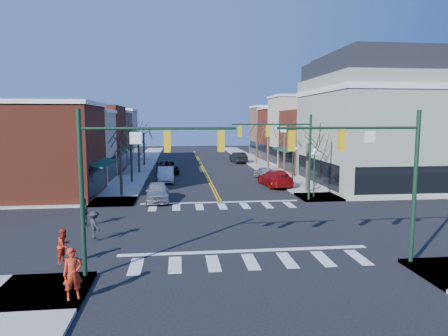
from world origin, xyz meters
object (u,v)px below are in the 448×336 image
object	(u,v)px
car_left_near	(157,192)
pedestrian_dark_a	(84,211)
car_right_far	(238,157)
pedestrian_red_b	(64,246)
lamppost_corner	(314,164)
car_left_far	(167,167)
victorian_corner	(374,121)
pedestrian_dark_b	(94,225)
car_left_mid	(166,175)
car_right_near	(275,178)
pedestrian_red_a	(73,274)
car_right_mid	(264,173)
lamppost_midblock	(293,157)

from	to	relation	value
car_left_near	pedestrian_dark_a	bearing A→B (deg)	-122.00
car_right_far	pedestrian_red_b	xyz separation A→B (m)	(-14.73, -43.60, 0.12)
lamppost_corner	car_right_far	distance (m)	29.56
car_left_far	car_right_far	world-z (taller)	car_right_far
victorian_corner	pedestrian_dark_b	bearing A→B (deg)	-146.17
car_left_mid	car_left_far	size ratio (longest dim) A/B	0.86
lamppost_corner	pedestrian_red_b	distance (m)	22.16
car_left_far	car_right_far	size ratio (longest dim) A/B	1.13
car_left_near	pedestrian_red_b	world-z (taller)	pedestrian_red_b
victorian_corner	car_left_near	size ratio (longest dim) A/B	3.03
car_right_near	pedestrian_dark_a	distance (m)	20.93
car_left_mid	pedestrian_red_a	world-z (taller)	pedestrian_red_a
pedestrian_dark_a	pedestrian_dark_b	bearing A→B (deg)	-14.11
car_right_far	lamppost_corner	bearing A→B (deg)	87.06
car_left_near	car_right_near	xyz separation A→B (m)	(11.57, 6.31, 0.04)
victorian_corner	car_right_mid	xyz separation A→B (m)	(-10.10, 5.79, -5.94)
car_right_mid	car_right_far	distance (m)	17.62
car_left_far	car_right_near	size ratio (longest dim) A/B	0.99
lamppost_corner	pedestrian_red_a	distance (m)	23.96
car_left_mid	lamppost_corner	bearing A→B (deg)	-41.15
car_left_mid	pedestrian_dark_a	size ratio (longest dim) A/B	2.94
car_left_far	victorian_corner	bearing A→B (deg)	-34.21
car_right_near	pedestrian_red_b	size ratio (longest dim) A/B	3.60
car_left_near	car_right_mid	distance (m)	16.33
car_left_mid	pedestrian_red_a	xyz separation A→B (m)	(-2.50, -28.94, 0.31)
pedestrian_red_a	pedestrian_dark_b	xyz separation A→B (m)	(-0.78, 7.70, -0.18)
lamppost_midblock	pedestrian_red_b	bearing A→B (deg)	-129.24
car_left_mid	car_right_near	size ratio (longest dim) A/B	0.85
car_right_mid	car_right_near	bearing A→B (deg)	84.83
car_left_far	car_right_near	world-z (taller)	car_right_near
car_left_mid	car_right_near	bearing A→B (deg)	-22.04
lamppost_midblock	car_right_mid	distance (m)	6.03
pedestrian_red_b	pedestrian_dark_a	size ratio (longest dim) A/B	0.96
pedestrian_dark_b	car_left_mid	bearing A→B (deg)	-44.75
victorian_corner	pedestrian_red_a	size ratio (longest dim) A/B	7.34
victorian_corner	pedestrian_red_b	world-z (taller)	victorian_corner
car_right_near	car_left_far	bearing A→B (deg)	-51.14
car_left_far	lamppost_midblock	bearing A→B (deg)	-46.27
car_right_near	lamppost_corner	bearing A→B (deg)	99.51
lamppost_corner	car_left_mid	size ratio (longest dim) A/B	0.88
car_left_near	car_left_mid	distance (m)	10.50
pedestrian_dark_a	car_right_mid	bearing A→B (deg)	104.81
car_left_near	pedestrian_dark_b	size ratio (longest dim) A/B	2.99
car_right_mid	pedestrian_red_b	bearing A→B (deg)	54.66
victorian_corner	car_left_far	bearing A→B (deg)	150.81
lamppost_corner	pedestrian_red_a	bearing A→B (deg)	-130.45
car_right_mid	lamppost_midblock	bearing A→B (deg)	103.61
car_right_far	pedestrian_dark_a	size ratio (longest dim) A/B	3.04
car_left_near	pedestrian_dark_a	size ratio (longest dim) A/B	2.82
car_right_near	victorian_corner	bearing A→B (deg)	170.96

